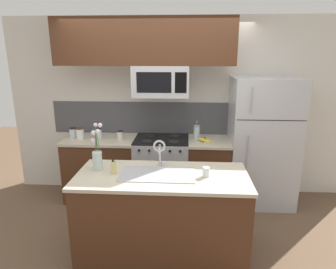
{
  "coord_description": "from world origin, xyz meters",
  "views": [
    {
      "loc": [
        0.34,
        -3.15,
        2.11
      ],
      "look_at": [
        0.13,
        0.27,
        1.16
      ],
      "focal_mm": 32.0,
      "sensor_mm": 36.0,
      "label": 1
    }
  ],
  "objects": [
    {
      "name": "ground_plane",
      "position": [
        0.0,
        0.0,
        0.0
      ],
      "size": [
        10.0,
        10.0,
        0.0
      ],
      "primitive_type": "plane",
      "color": "brown"
    },
    {
      "name": "rear_partition",
      "position": [
        0.3,
        1.28,
        1.3
      ],
      "size": [
        5.2,
        0.1,
        2.6
      ],
      "primitive_type": "cube",
      "color": "silver",
      "rests_on": "ground"
    },
    {
      "name": "splash_band",
      "position": [
        0.0,
        1.22,
        1.15
      ],
      "size": [
        3.34,
        0.01,
        0.48
      ],
      "primitive_type": "cube",
      "color": "#4C4C51",
      "rests_on": "rear_partition"
    },
    {
      "name": "back_counter_left",
      "position": [
        -0.88,
        0.9,
        0.46
      ],
      "size": [
        1.03,
        0.65,
        0.91
      ],
      "color": "#4C2B19",
      "rests_on": "ground"
    },
    {
      "name": "back_counter_right",
      "position": [
        0.67,
        0.9,
        0.46
      ],
      "size": [
        0.61,
        0.65,
        0.91
      ],
      "color": "#4C2B19",
      "rests_on": "ground"
    },
    {
      "name": "stove_range",
      "position": [
        0.0,
        0.9,
        0.46
      ],
      "size": [
        0.76,
        0.64,
        0.93
      ],
      "color": "#B7BABF",
      "rests_on": "ground"
    },
    {
      "name": "microwave",
      "position": [
        0.0,
        0.88,
        1.73
      ],
      "size": [
        0.74,
        0.4,
        0.41
      ],
      "color": "#B7BABF"
    },
    {
      "name": "upper_cabinet_band",
      "position": [
        -0.21,
        0.85,
        2.24
      ],
      "size": [
        2.34,
        0.34,
        0.6
      ],
      "primitive_type": "cube",
      "color": "#4C2B19"
    },
    {
      "name": "refrigerator",
      "position": [
        1.41,
        0.92,
        0.89
      ],
      "size": [
        0.89,
        0.74,
        1.79
      ],
      "color": "#B7BABF",
      "rests_on": "ground"
    },
    {
      "name": "storage_jar_tall",
      "position": [
        -1.28,
        0.92,
        0.98
      ],
      "size": [
        0.1,
        0.1,
        0.15
      ],
      "color": "silver",
      "rests_on": "back_counter_left"
    },
    {
      "name": "storage_jar_medium",
      "position": [
        -1.16,
        0.87,
        0.99
      ],
      "size": [
        0.1,
        0.1,
        0.16
      ],
      "color": "silver",
      "rests_on": "back_counter_left"
    },
    {
      "name": "storage_jar_short",
      "position": [
        -0.91,
        0.92,
        0.98
      ],
      "size": [
        0.09,
        0.09,
        0.14
      ],
      "color": "silver",
      "rests_on": "back_counter_left"
    },
    {
      "name": "storage_jar_squat",
      "position": [
        -0.59,
        0.89,
        0.97
      ],
      "size": [
        0.08,
        0.08,
        0.12
      ],
      "color": "silver",
      "rests_on": "back_counter_left"
    },
    {
      "name": "banana_bunch",
      "position": [
        0.61,
        0.84,
        0.93
      ],
      "size": [
        0.19,
        0.13,
        0.08
      ],
      "color": "yellow",
      "rests_on": "back_counter_right"
    },
    {
      "name": "french_press",
      "position": [
        0.5,
        0.96,
        1.01
      ],
      "size": [
        0.09,
        0.09,
        0.27
      ],
      "color": "silver",
      "rests_on": "back_counter_right"
    },
    {
      "name": "island_counter",
      "position": [
        0.11,
        -0.35,
        0.46
      ],
      "size": [
        1.75,
        0.79,
        0.91
      ],
      "color": "#4C2B19",
      "rests_on": "ground"
    },
    {
      "name": "kitchen_sink",
      "position": [
        0.07,
        -0.35,
        0.84
      ],
      "size": [
        0.76,
        0.42,
        0.16
      ],
      "color": "#ADAFB5",
      "rests_on": "island_counter"
    },
    {
      "name": "sink_faucet",
      "position": [
        0.07,
        -0.14,
        1.11
      ],
      "size": [
        0.14,
        0.14,
        0.31
      ],
      "color": "#B7BABF",
      "rests_on": "island_counter"
    },
    {
      "name": "dish_soap_bottle",
      "position": [
        -0.39,
        -0.35,
        0.98
      ],
      "size": [
        0.06,
        0.05,
        0.16
      ],
      "color": "#DBCC75",
      "rests_on": "island_counter"
    },
    {
      "name": "drinking_glass",
      "position": [
        0.55,
        -0.38,
        0.96
      ],
      "size": [
        0.07,
        0.07,
        0.1
      ],
      "color": "silver",
      "rests_on": "island_counter"
    },
    {
      "name": "flower_vase",
      "position": [
        -0.57,
        -0.27,
        1.06
      ],
      "size": [
        0.12,
        0.17,
        0.5
      ],
      "color": "silver",
      "rests_on": "island_counter"
    }
  ]
}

